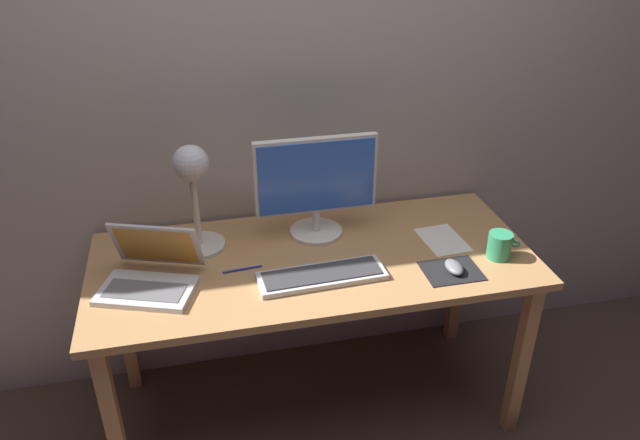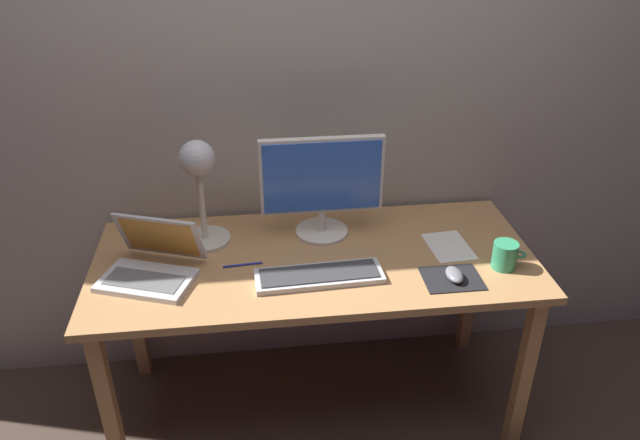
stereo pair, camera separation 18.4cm
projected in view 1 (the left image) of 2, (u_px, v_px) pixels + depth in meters
ground_plane at (314, 404)px, 2.58m from camera, size 4.80×4.80×0.00m
back_wall at (290, 75)px, 2.29m from camera, size 4.80×0.06×2.60m
desk at (313, 275)px, 2.26m from camera, size 1.60×0.70×0.74m
monitor at (316, 183)px, 2.26m from camera, size 0.46×0.20×0.40m
keyboard_main at (322, 276)px, 2.09m from camera, size 0.45×0.16×0.03m
laptop at (151, 269)px, 2.05m from camera, size 0.38×0.36×0.20m
desk_lamp at (193, 182)px, 2.15m from camera, size 0.19×0.19×0.41m
mousepad at (451, 271)px, 2.14m from camera, size 0.20×0.16×0.00m
mouse at (454, 267)px, 2.13m from camera, size 0.06×0.10×0.03m
coffee_mug at (500, 245)px, 2.20m from camera, size 0.12×0.09×0.10m
paper_sheet_near_mouse at (443, 240)px, 2.32m from camera, size 0.16×0.22×0.00m
pen at (242, 269)px, 2.14m from camera, size 0.14×0.02×0.01m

